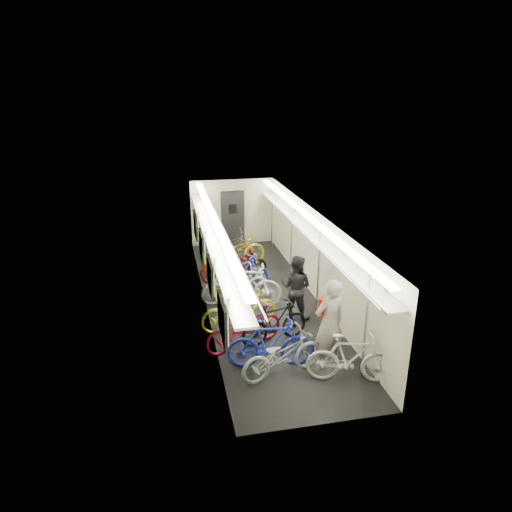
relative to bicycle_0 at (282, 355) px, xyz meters
name	(u,v)px	position (x,y,z in m)	size (l,w,h in m)	color
train_car_shell	(243,236)	(-0.04, 4.18, 1.18)	(10.00, 10.00, 10.00)	black
bicycle_0	(282,355)	(0.00, 0.00, 0.00)	(0.63, 1.80, 0.94)	#9D9EA1
bicycle_1	(270,343)	(-0.16, 0.34, 0.08)	(0.52, 1.83, 1.10)	#1C2AAC
bicycle_2	(244,327)	(-0.56, 1.20, 0.03)	(0.66, 1.91, 1.00)	maroon
bicycle_3	(275,323)	(0.16, 1.26, 0.03)	(0.47, 1.66, 1.00)	black
bicycle_4	(239,309)	(-0.52, 2.07, 0.03)	(0.67, 1.93, 1.01)	#CDD614
bicycle_5	(246,284)	(-0.13, 3.31, 0.11)	(0.55, 1.95, 1.17)	white
bicycle_6	(235,284)	(-0.39, 3.55, 0.03)	(0.66, 1.89, 1.00)	#A8A7AC
bicycle_7	(240,276)	(-0.19, 3.90, 0.10)	(0.54, 1.91, 1.15)	navy
bicycle_8	(232,264)	(-0.24, 4.99, 0.05)	(0.69, 1.98, 1.04)	maroon
bicycle_9	(241,265)	(0.03, 4.93, 0.03)	(0.47, 1.66, 1.00)	black
bicycle_10	(234,251)	(-0.04, 5.98, 0.10)	(0.76, 2.17, 1.14)	yellow
bicycle_11	(351,358)	(1.25, -0.47, 0.05)	(0.49, 1.74, 1.05)	silver
bicycle_12	(229,247)	(-0.08, 6.78, -0.03)	(0.59, 1.68, 0.88)	#5E5E63
bicycle_14	(228,244)	(-0.07, 6.97, 0.01)	(0.63, 1.82, 0.96)	slate
passenger_near	(329,323)	(1.03, 0.20, 0.48)	(0.70, 0.46, 1.91)	gray
passenger_mid	(296,287)	(0.95, 2.33, 0.35)	(0.80, 0.63, 1.65)	black
backpack	(325,307)	(0.94, 0.29, 0.81)	(0.26, 0.14, 0.38)	#A41510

